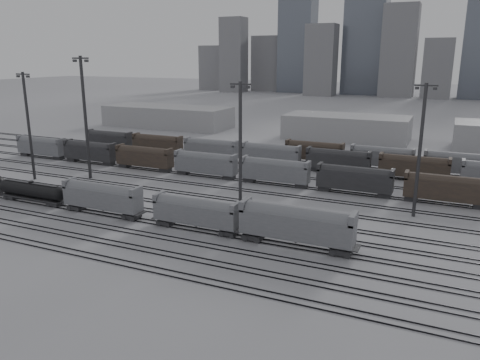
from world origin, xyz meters
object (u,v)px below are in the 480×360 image
at_px(light_mast_a, 28,124).
at_px(light_mast_c, 240,145).
at_px(hopper_car_a, 102,196).
at_px(hopper_car_b, 196,211).
at_px(hopper_car_c, 296,223).
at_px(tank_car_b, 32,191).

relative_size(light_mast_a, light_mast_c, 1.03).
height_order(hopper_car_a, light_mast_c, light_mast_c).
xyz_separation_m(hopper_car_a, light_mast_c, (21.67, 10.59, 8.79)).
distance_m(hopper_car_b, hopper_car_c, 16.60).
bearing_deg(hopper_car_b, light_mast_a, 165.41).
relative_size(tank_car_b, hopper_car_b, 1.12).
distance_m(light_mast_a, light_mast_c, 52.12).
bearing_deg(hopper_car_c, hopper_car_a, 180.00).
bearing_deg(hopper_car_a, hopper_car_b, -0.00).
height_order(tank_car_b, hopper_car_b, hopper_car_b).
height_order(hopper_car_c, light_mast_a, light_mast_a).
height_order(hopper_car_b, hopper_car_c, hopper_car_c).
bearing_deg(light_mast_a, tank_car_b, -43.45).
height_order(tank_car_b, hopper_car_a, hopper_car_a).
distance_m(hopper_car_a, light_mast_c, 25.67).
distance_m(tank_car_b, hopper_car_a, 16.92).
height_order(hopper_car_a, hopper_car_c, hopper_car_c).
bearing_deg(hopper_car_a, tank_car_b, 180.00).
height_order(hopper_car_c, light_mast_c, light_mast_c).
bearing_deg(hopper_car_b, tank_car_b, 180.00).
bearing_deg(hopper_car_c, hopper_car_b, -180.00).
xyz_separation_m(hopper_car_c, light_mast_c, (-13.68, 10.59, 8.44)).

